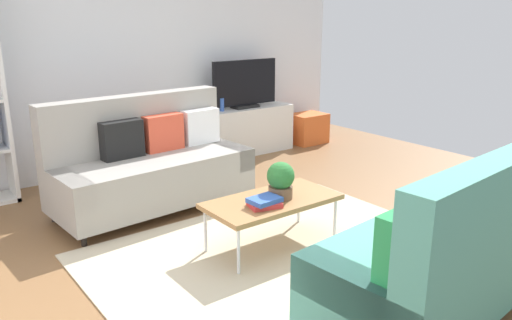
% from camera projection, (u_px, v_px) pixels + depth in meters
% --- Properties ---
extents(ground_plane, '(7.68, 7.68, 0.00)m').
position_uv_depth(ground_plane, '(270.00, 242.00, 4.29)').
color(ground_plane, brown).
extents(wall_far, '(6.40, 0.12, 2.90)m').
position_uv_depth(wall_far, '(125.00, 50.00, 6.03)').
color(wall_far, silver).
rests_on(wall_far, ground_plane).
extents(area_rug, '(2.90, 2.20, 0.01)m').
position_uv_depth(area_rug, '(283.00, 256.00, 4.03)').
color(area_rug, beige).
rests_on(area_rug, ground_plane).
extents(couch_beige, '(1.95, 0.97, 1.10)m').
position_uv_depth(couch_beige, '(150.00, 164.00, 4.96)').
color(couch_beige, gray).
rests_on(couch_beige, ground_plane).
extents(couch_green, '(1.97, 1.01, 1.10)m').
position_uv_depth(couch_green, '(450.00, 249.00, 3.17)').
color(couch_green, teal).
rests_on(couch_green, ground_plane).
extents(coffee_table, '(1.10, 0.56, 0.42)m').
position_uv_depth(coffee_table, '(272.00, 202.00, 4.11)').
color(coffee_table, '#9E7042').
rests_on(coffee_table, ground_plane).
extents(tv_console, '(1.40, 0.44, 0.64)m').
position_uv_depth(tv_console, '(244.00, 130.00, 6.96)').
color(tv_console, silver).
rests_on(tv_console, ground_plane).
extents(tv, '(1.00, 0.20, 0.64)m').
position_uv_depth(tv, '(245.00, 85.00, 6.77)').
color(tv, black).
rests_on(tv, tv_console).
extents(storage_trunk, '(0.52, 0.40, 0.44)m').
position_uv_depth(storage_trunk, '(308.00, 128.00, 7.55)').
color(storage_trunk, orange).
rests_on(storage_trunk, ground_plane).
extents(potted_plant, '(0.23, 0.23, 0.31)m').
position_uv_depth(potted_plant, '(281.00, 180.00, 4.07)').
color(potted_plant, brown).
rests_on(potted_plant, coffee_table).
extents(table_book_0, '(0.28, 0.23, 0.04)m').
position_uv_depth(table_book_0, '(265.00, 204.00, 3.93)').
color(table_book_0, red).
rests_on(table_book_0, coffee_table).
extents(table_book_1, '(0.25, 0.19, 0.04)m').
position_uv_depth(table_book_1, '(265.00, 200.00, 3.92)').
color(table_book_1, '#3359B2').
rests_on(table_book_1, table_book_0).
extents(vase_0, '(0.13, 0.13, 0.14)m').
position_uv_depth(vase_0, '(206.00, 107.00, 6.55)').
color(vase_0, silver).
rests_on(vase_0, tv_console).
extents(bottle_0, '(0.06, 0.06, 0.17)m').
position_uv_depth(bottle_0, '(222.00, 105.00, 6.59)').
color(bottle_0, '#3359B2').
rests_on(bottle_0, tv_console).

